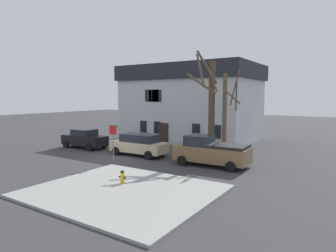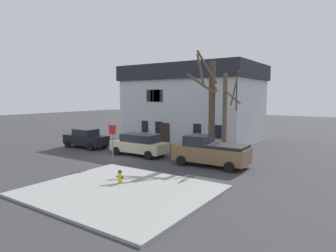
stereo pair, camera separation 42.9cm
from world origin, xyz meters
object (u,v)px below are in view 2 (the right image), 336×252
(car_black_sedan, at_px, (86,138))
(pickup_truck_brown, at_px, (210,151))
(bicycle_leaning, at_px, (126,141))
(building_main, at_px, (193,103))
(tree_bare_mid, at_px, (225,112))
(street_sign_pole, at_px, (113,137))
(tree_bare_near, at_px, (211,105))
(fire_hydrant, at_px, (120,176))
(car_beige_wagon, at_px, (139,144))

(car_black_sedan, xyz_separation_m, pickup_truck_brown, (12.60, 0.04, 0.12))
(bicycle_leaning, bearing_deg, building_main, 62.54)
(tree_bare_mid, distance_m, street_sign_pole, 8.56)
(tree_bare_mid, xyz_separation_m, bicycle_leaning, (-10.66, 0.63, -3.18))
(tree_bare_near, xyz_separation_m, bicycle_leaning, (-9.47, 0.72, -3.71))
(fire_hydrant, bearing_deg, car_beige_wagon, 122.28)
(building_main, bearing_deg, bicycle_leaning, -117.46)
(fire_hydrant, relative_size, street_sign_pole, 0.25)
(street_sign_pole, xyz_separation_m, bicycle_leaning, (-5.10, 6.94, -1.57))
(tree_bare_mid, distance_m, pickup_truck_brown, 3.77)
(building_main, xyz_separation_m, street_sign_pole, (1.49, -13.89, -2.11))
(building_main, height_order, tree_bare_near, tree_bare_near)
(car_black_sedan, bearing_deg, tree_bare_mid, 12.69)
(tree_bare_near, xyz_separation_m, pickup_truck_brown, (1.32, -2.68, -3.09))
(tree_bare_mid, xyz_separation_m, car_black_sedan, (-12.47, -2.81, -2.68))
(tree_bare_near, distance_m, car_beige_wagon, 6.46)
(tree_bare_mid, distance_m, car_black_sedan, 13.06)
(pickup_truck_brown, xyz_separation_m, fire_hydrant, (-2.01, -6.74, -0.51))
(building_main, height_order, tree_bare_mid, building_main)
(car_black_sedan, height_order, bicycle_leaning, car_black_sedan)
(fire_hydrant, xyz_separation_m, street_sign_pole, (-3.68, 3.20, 1.45))
(car_black_sedan, bearing_deg, bicycle_leaning, 62.28)
(tree_bare_mid, bearing_deg, bicycle_leaning, 176.60)
(car_black_sedan, distance_m, fire_hydrant, 12.54)
(tree_bare_near, distance_m, fire_hydrant, 10.11)
(car_black_sedan, height_order, street_sign_pole, street_sign_pole)
(car_beige_wagon, relative_size, street_sign_pole, 1.72)
(tree_bare_near, relative_size, car_beige_wagon, 1.72)
(car_beige_wagon, bearing_deg, fire_hydrant, -57.72)
(tree_bare_near, distance_m, car_black_sedan, 12.04)
(pickup_truck_brown, distance_m, street_sign_pole, 6.77)
(pickup_truck_brown, height_order, bicycle_leaning, pickup_truck_brown)
(building_main, distance_m, car_beige_wagon, 10.89)
(tree_bare_near, height_order, bicycle_leaning, tree_bare_near)
(tree_bare_near, xyz_separation_m, fire_hydrant, (-0.69, -9.42, -3.59))
(pickup_truck_brown, distance_m, bicycle_leaning, 11.33)
(street_sign_pole, bearing_deg, pickup_truck_brown, 31.87)
(car_beige_wagon, distance_m, street_sign_pole, 3.70)
(bicycle_leaning, bearing_deg, fire_hydrant, -49.10)
(fire_hydrant, bearing_deg, car_black_sedan, 147.69)
(building_main, distance_m, tree_bare_near, 9.65)
(building_main, relative_size, fire_hydrant, 19.94)
(tree_bare_mid, relative_size, car_beige_wagon, 1.44)
(car_black_sedan, relative_size, fire_hydrant, 6.31)
(car_black_sedan, distance_m, street_sign_pole, 7.82)
(building_main, bearing_deg, tree_bare_mid, -47.11)
(fire_hydrant, bearing_deg, bicycle_leaning, 130.90)
(pickup_truck_brown, bearing_deg, street_sign_pole, -148.13)
(building_main, xyz_separation_m, fire_hydrant, (5.17, -17.10, -3.57))
(tree_bare_near, height_order, fire_hydrant, tree_bare_near)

